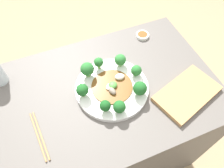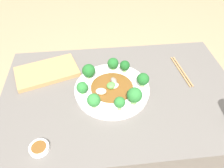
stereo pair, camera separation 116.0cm
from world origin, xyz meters
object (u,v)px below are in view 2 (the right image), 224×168
object	(u,v)px
stirfry_center	(111,87)
sauce_dish	(39,148)
broccoli_northwest	(135,95)
broccoli_south	(113,63)
broccoli_north	(120,103)
broccoli_west	(143,80)
broccoli_east	(82,88)
chopsticks	(181,71)
broccoli_southeast	(89,71)
broccoli_southwest	(125,66)
broccoli_northeast	(94,100)
cutting_board	(47,72)
plate	(112,89)

from	to	relation	value
stirfry_center	sauce_dish	size ratio (longest dim) A/B	2.64
broccoli_northwest	broccoli_south	xyz separation A→B (m)	(0.06, -0.21, -0.01)
broccoli_north	broccoli_west	bearing A→B (deg)	-135.12
broccoli_west	sauce_dish	bearing A→B (deg)	30.87
broccoli_east	broccoli_north	distance (m)	0.17
broccoli_south	chopsticks	xyz separation A→B (m)	(-0.32, 0.03, -0.05)
broccoli_northwest	broccoli_southeast	bearing A→B (deg)	-45.37
sauce_dish	broccoli_north	bearing A→B (deg)	-156.13
broccoli_southwest	chopsticks	size ratio (longest dim) A/B	0.27
broccoli_west	broccoli_east	xyz separation A→B (m)	(0.25, 0.01, -0.01)
broccoli_east	broccoli_south	bearing A→B (deg)	-135.41
broccoli_northeast	stirfry_center	bearing A→B (deg)	-127.98
stirfry_center	broccoli_east	bearing A→B (deg)	8.74
broccoli_northeast	cutting_board	xyz separation A→B (m)	(0.21, -0.24, -0.05)
broccoli_northwest	broccoli_southeast	xyz separation A→B (m)	(0.17, -0.17, -0.01)
plate	broccoli_south	world-z (taller)	broccoli_south
chopsticks	cutting_board	bearing A→B (deg)	-5.03
broccoli_southwest	broccoli_south	size ratio (longest dim) A/B	0.99
broccoli_east	broccoli_southeast	distance (m)	0.10
chopsticks	broccoli_southwest	bearing A→B (deg)	-0.64
cutting_board	sauce_dish	bearing A→B (deg)	92.15
broccoli_east	broccoli_southwest	xyz separation A→B (m)	(-0.19, -0.11, 0.00)
broccoli_west	broccoli_northeast	distance (m)	0.22
broccoli_east	broccoli_north	world-z (taller)	broccoli_north
broccoli_southeast	sauce_dish	distance (m)	0.37
broccoli_southwest	cutting_board	world-z (taller)	broccoli_southwest
broccoli_northwest	broccoli_north	size ratio (longest dim) A/B	1.26
broccoli_west	stirfry_center	size ratio (longest dim) A/B	0.37
broccoli_east	stirfry_center	bearing A→B (deg)	-171.26
broccoli_east	cutting_board	world-z (taller)	broccoli_east
cutting_board	broccoli_east	bearing A→B (deg)	134.85
chopsticks	cutting_board	distance (m)	0.62
broccoli_southwest	broccoli_south	distance (m)	0.05
chopsticks	broccoli_southeast	bearing A→B (deg)	2.29
broccoli_east	cutting_board	size ratio (longest dim) A/B	0.18
broccoli_east	broccoli_north	bearing A→B (deg)	143.89
broccoli_southeast	chopsticks	distance (m)	0.43
broccoli_southeast	chopsticks	world-z (taller)	broccoli_southeast
cutting_board	broccoli_northeast	bearing A→B (deg)	130.38
broccoli_southwest	sauce_dish	size ratio (longest dim) A/B	0.88
plate	broccoli_northwest	xyz separation A→B (m)	(-0.07, 0.09, 0.05)
broccoli_south	broccoli_north	bearing A→B (deg)	89.45
broccoli_west	stirfry_center	xyz separation A→B (m)	(0.13, -0.01, -0.03)
plate	broccoli_northeast	distance (m)	0.13
broccoli_southeast	stirfry_center	world-z (taller)	broccoli_southeast
plate	chopsticks	distance (m)	0.35
broccoli_northeast	broccoli_south	distance (m)	0.23
stirfry_center	broccoli_west	bearing A→B (deg)	177.17
broccoli_west	sauce_dish	world-z (taller)	broccoli_west
broccoli_north	sauce_dish	bearing A→B (deg)	23.87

